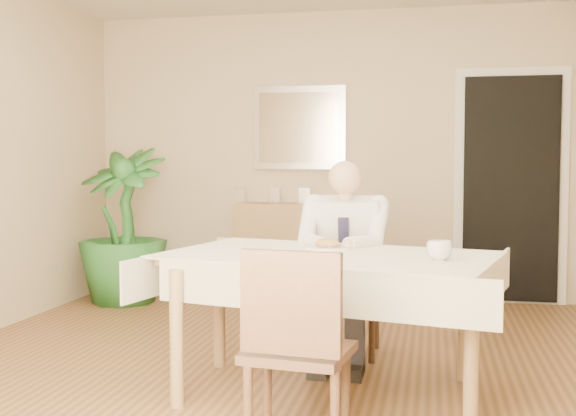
% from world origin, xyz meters
% --- Properties ---
extents(room, '(5.00, 5.02, 2.60)m').
position_xyz_m(room, '(0.00, 0.00, 1.30)').
color(room, brown).
rests_on(room, ground).
extents(window, '(1.34, 0.04, 1.44)m').
position_xyz_m(window, '(0.00, -2.47, 1.45)').
color(window, white).
rests_on(window, room).
extents(doorway, '(0.96, 0.07, 2.10)m').
position_xyz_m(doorway, '(1.55, 2.46, 1.00)').
color(doorway, white).
rests_on(doorway, ground).
extents(mirror, '(0.86, 0.04, 0.76)m').
position_xyz_m(mirror, '(-0.33, 2.47, 1.55)').
color(mirror, silver).
rests_on(mirror, room).
extents(dining_table, '(1.94, 1.40, 0.75)m').
position_xyz_m(dining_table, '(0.35, -0.29, 0.67)').
color(dining_table, '#93714B').
rests_on(dining_table, ground).
extents(chair_far, '(0.46, 0.47, 0.88)m').
position_xyz_m(chair_far, '(0.35, 0.59, 0.49)').
color(chair_far, '#452C1B').
rests_on(chair_far, ground).
extents(chair_near, '(0.47, 0.47, 0.89)m').
position_xyz_m(chair_near, '(0.34, -1.16, 0.50)').
color(chair_near, '#452C1B').
rests_on(chair_near, ground).
extents(seated_man, '(0.48, 0.72, 1.24)m').
position_xyz_m(seated_man, '(0.35, 0.30, 0.69)').
color(seated_man, white).
rests_on(seated_man, ground).
extents(plate, '(0.26, 0.26, 0.02)m').
position_xyz_m(plate, '(0.31, -0.10, 0.76)').
color(plate, white).
rests_on(plate, dining_table).
extents(food, '(0.14, 0.14, 0.06)m').
position_xyz_m(food, '(0.31, -0.10, 0.78)').
color(food, olive).
rests_on(food, dining_table).
extents(knife, '(0.01, 0.13, 0.01)m').
position_xyz_m(knife, '(0.35, -0.16, 0.78)').
color(knife, silver).
rests_on(knife, dining_table).
extents(fork, '(0.01, 0.13, 0.01)m').
position_xyz_m(fork, '(0.27, -0.16, 0.78)').
color(fork, silver).
rests_on(fork, dining_table).
extents(coffee_mug, '(0.16, 0.16, 0.10)m').
position_xyz_m(coffee_mug, '(0.92, -0.45, 0.80)').
color(coffee_mug, white).
rests_on(coffee_mug, dining_table).
extents(sideboard, '(1.10, 0.42, 0.86)m').
position_xyz_m(sideboard, '(-0.33, 2.32, 0.43)').
color(sideboard, '#93714B').
rests_on(sideboard, ground).
extents(photo_frame_left, '(0.10, 0.02, 0.14)m').
position_xyz_m(photo_frame_left, '(-0.86, 2.34, 0.93)').
color(photo_frame_left, silver).
rests_on(photo_frame_left, sideboard).
extents(photo_frame_center, '(0.10, 0.02, 0.14)m').
position_xyz_m(photo_frame_center, '(-0.54, 2.39, 0.93)').
color(photo_frame_center, silver).
rests_on(photo_frame_center, sideboard).
extents(photo_frame_right, '(0.10, 0.02, 0.14)m').
position_xyz_m(photo_frame_right, '(-0.25, 2.35, 0.93)').
color(photo_frame_right, silver).
rests_on(photo_frame_right, sideboard).
extents(potted_palm, '(0.92, 0.92, 1.36)m').
position_xyz_m(potted_palm, '(-1.77, 1.82, 0.68)').
color(potted_palm, '#1E521E').
rests_on(potted_palm, ground).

